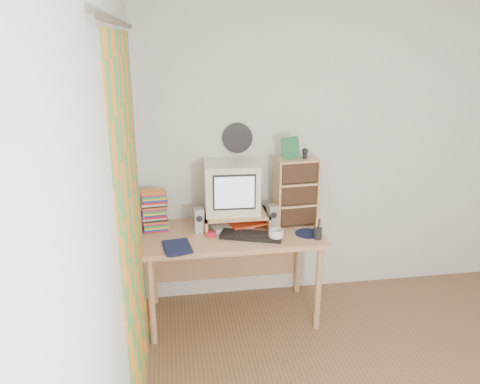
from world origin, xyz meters
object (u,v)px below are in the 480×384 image
object	(u,v)px
desk	(231,244)
cd_rack	(296,192)
crt_monitor	(231,187)
diary	(164,247)
keyboard	(251,236)
mug	(276,235)
dvd_stack	(155,214)

from	to	relation	value
desk	cd_rack	bearing A→B (deg)	2.85
crt_monitor	diary	xyz separation A→B (m)	(-0.55, -0.41, -0.30)
diary	cd_rack	bearing A→B (deg)	10.36
cd_rack	diary	xyz separation A→B (m)	(-1.07, -0.35, -0.25)
keyboard	diary	world-z (taller)	diary
keyboard	cd_rack	distance (m)	0.53
desk	crt_monitor	distance (m)	0.47
keyboard	cd_rack	size ratio (longest dim) A/B	0.85
cd_rack	mug	size ratio (longest dim) A/B	4.77
cd_rack	diary	size ratio (longest dim) A/B	2.33
keyboard	cd_rack	bearing A→B (deg)	47.91
cd_rack	diary	world-z (taller)	cd_rack
crt_monitor	keyboard	xyz separation A→B (m)	(0.11, -0.28, -0.31)
desk	crt_monitor	bearing A→B (deg)	76.10
crt_monitor	dvd_stack	world-z (taller)	crt_monitor
desk	dvd_stack	distance (m)	0.66
mug	desk	bearing A→B (deg)	137.90
keyboard	diary	distance (m)	0.68
cd_rack	keyboard	bearing A→B (deg)	-155.02
dvd_stack	diary	bearing A→B (deg)	-86.87
crt_monitor	desk	bearing A→B (deg)	-101.71
dvd_stack	mug	xyz separation A→B (m)	(0.90, -0.35, -0.09)
keyboard	cd_rack	xyz separation A→B (m)	(0.40, 0.22, 0.26)
diary	dvd_stack	bearing A→B (deg)	91.61
keyboard	crt_monitor	bearing A→B (deg)	130.97
desk	crt_monitor	xyz separation A→B (m)	(0.02, 0.09, 0.46)
desk	cd_rack	xyz separation A→B (m)	(0.54, 0.03, 0.41)
dvd_stack	cd_rack	bearing A→B (deg)	-8.55
desk	diary	world-z (taller)	diary
mug	diary	distance (m)	0.84
keyboard	diary	size ratio (longest dim) A/B	1.99
keyboard	mug	distance (m)	0.19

